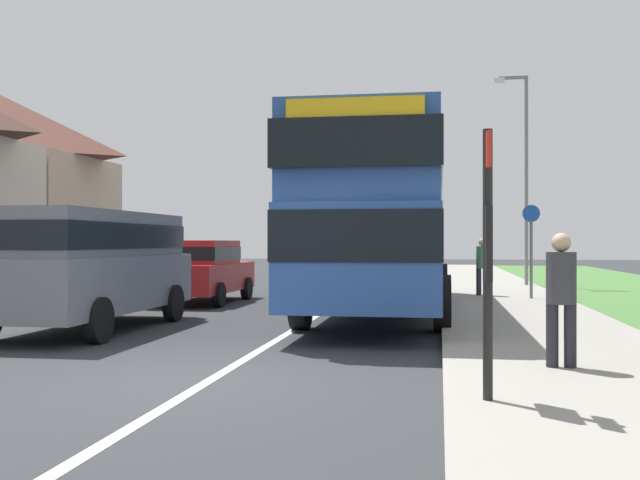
# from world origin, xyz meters

# --- Properties ---
(ground_plane) EXTENTS (120.00, 120.00, 0.00)m
(ground_plane) POSITION_xyz_m (0.00, 0.00, 0.00)
(ground_plane) COLOR #2D3033
(lane_marking_centre) EXTENTS (0.14, 60.00, 0.01)m
(lane_marking_centre) POSITION_xyz_m (0.00, 8.00, 0.00)
(lane_marking_centre) COLOR silver
(lane_marking_centre) RESTS_ON ground_plane
(pavement_near_side) EXTENTS (3.20, 68.00, 0.12)m
(pavement_near_side) POSITION_xyz_m (4.20, 6.00, 0.06)
(pavement_near_side) COLOR gray
(pavement_near_side) RESTS_ON ground_plane
(double_decker_bus) EXTENTS (2.80, 11.22, 3.70)m
(double_decker_bus) POSITION_xyz_m (1.36, 7.99, 2.14)
(double_decker_bus) COLOR #284C93
(double_decker_bus) RESTS_ON ground_plane
(parked_van_grey) EXTENTS (2.11, 5.23, 2.10)m
(parked_van_grey) POSITION_xyz_m (-3.57, 4.22, 1.26)
(parked_van_grey) COLOR slate
(parked_van_grey) RESTS_ON ground_plane
(parked_car_red) EXTENTS (1.88, 4.19, 1.60)m
(parked_car_red) POSITION_xyz_m (-3.50, 10.21, 0.89)
(parked_car_red) COLOR #B21E1E
(parked_car_red) RESTS_ON ground_plane
(pedestrian_at_stop) EXTENTS (0.34, 0.34, 1.67)m
(pedestrian_at_stop) POSITION_xyz_m (3.95, 0.78, 0.98)
(pedestrian_at_stop) COLOR #23232D
(pedestrian_at_stop) RESTS_ON ground_plane
(pedestrian_walking_away) EXTENTS (0.34, 0.34, 1.67)m
(pedestrian_walking_away) POSITION_xyz_m (3.71, 12.45, 0.98)
(pedestrian_walking_away) COLOR #23232D
(pedestrian_walking_away) RESTS_ON ground_plane
(bus_stop_sign) EXTENTS (0.09, 0.52, 2.60)m
(bus_stop_sign) POSITION_xyz_m (3.00, -1.15, 1.54)
(bus_stop_sign) COLOR black
(bus_stop_sign) RESTS_ON ground_plane
(cycle_route_sign) EXTENTS (0.44, 0.08, 2.52)m
(cycle_route_sign) POSITION_xyz_m (4.88, 11.53, 1.43)
(cycle_route_sign) COLOR slate
(cycle_route_sign) RESTS_ON ground_plane
(street_lamp_mid) EXTENTS (1.14, 0.20, 7.17)m
(street_lamp_mid) POSITION_xyz_m (5.34, 17.65, 4.13)
(street_lamp_mid) COLOR slate
(street_lamp_mid) RESTS_ON ground_plane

